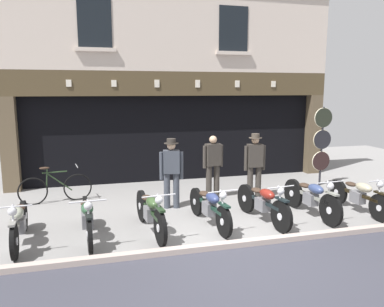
# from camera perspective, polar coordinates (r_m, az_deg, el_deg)

# --- Properties ---
(ground) EXTENTS (21.76, 22.00, 0.18)m
(ground) POSITION_cam_1_polar(r_m,az_deg,el_deg) (6.16, 11.03, -17.76)
(ground) COLOR gray
(shop_facade) EXTENTS (10.06, 4.42, 5.98)m
(shop_facade) POSITION_cam_1_polar(r_m,az_deg,el_deg) (13.19, -4.11, 4.77)
(shop_facade) COLOR black
(shop_facade) RESTS_ON ground
(motorcycle_far_left) EXTENTS (0.62, 1.96, 0.90)m
(motorcycle_far_left) POSITION_cam_1_polar(r_m,az_deg,el_deg) (7.57, -24.77, -9.46)
(motorcycle_far_left) COLOR black
(motorcycle_far_left) RESTS_ON ground
(motorcycle_left) EXTENTS (0.62, 1.95, 0.92)m
(motorcycle_left) POSITION_cam_1_polar(r_m,az_deg,el_deg) (7.38, -15.58, -9.32)
(motorcycle_left) COLOR black
(motorcycle_left) RESTS_ON ground
(motorcycle_center_left) EXTENTS (0.62, 2.05, 0.93)m
(motorcycle_center_left) POSITION_cam_1_polar(r_m,az_deg,el_deg) (7.47, -6.32, -8.71)
(motorcycle_center_left) COLOR black
(motorcycle_center_left) RESTS_ON ground
(motorcycle_center) EXTENTS (0.62, 2.01, 0.90)m
(motorcycle_center) POSITION_cam_1_polar(r_m,az_deg,el_deg) (7.82, 2.68, -7.96)
(motorcycle_center) COLOR black
(motorcycle_center) RESTS_ON ground
(motorcycle_center_right) EXTENTS (0.62, 1.99, 0.92)m
(motorcycle_center_right) POSITION_cam_1_polar(r_m,az_deg,el_deg) (8.16, 10.71, -7.28)
(motorcycle_center_right) COLOR black
(motorcycle_center_right) RESTS_ON ground
(motorcycle_right) EXTENTS (0.62, 2.04, 0.93)m
(motorcycle_right) POSITION_cam_1_polar(r_m,az_deg,el_deg) (8.76, 17.62, -6.32)
(motorcycle_right) COLOR black
(motorcycle_right) RESTS_ON ground
(motorcycle_far_right) EXTENTS (0.62, 1.94, 0.90)m
(motorcycle_far_right) POSITION_cam_1_polar(r_m,az_deg,el_deg) (9.41, 23.94, -5.76)
(motorcycle_far_right) COLOR black
(motorcycle_far_right) RESTS_ON ground
(salesman_left) EXTENTS (0.55, 0.34, 1.66)m
(salesman_left) POSITION_cam_1_polar(r_m,az_deg,el_deg) (8.83, -3.13, -2.51)
(salesman_left) COLOR #3D424C
(salesman_left) RESTS_ON ground
(shopkeeper_center) EXTENTS (0.56, 0.27, 1.63)m
(shopkeeper_center) POSITION_cam_1_polar(r_m,az_deg,el_deg) (9.61, 3.18, -1.62)
(shopkeeper_center) COLOR #38332D
(shopkeeper_center) RESTS_ON ground
(salesman_right) EXTENTS (0.56, 0.33, 1.68)m
(salesman_right) POSITION_cam_1_polar(r_m,az_deg,el_deg) (9.73, 9.47, -1.42)
(salesman_right) COLOR #38332D
(salesman_right) RESTS_ON ground
(tyre_sign_pole) EXTENTS (0.58, 0.06, 2.29)m
(tyre_sign_pole) POSITION_cam_1_polar(r_m,az_deg,el_deg) (11.50, 19.11, 1.90)
(tyre_sign_pole) COLOR #232328
(tyre_sign_pole) RESTS_ON ground
(advert_board_near) EXTENTS (0.83, 0.03, 0.97)m
(advert_board_near) POSITION_cam_1_polar(r_m,az_deg,el_deg) (11.39, -9.00, 4.00)
(advert_board_near) COLOR beige
(leaning_bicycle) EXTENTS (1.74, 0.50, 0.94)m
(leaning_bicycle) POSITION_cam_1_polar(r_m,az_deg,el_deg) (9.97, -20.00, -4.91)
(leaning_bicycle) COLOR black
(leaning_bicycle) RESTS_ON ground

